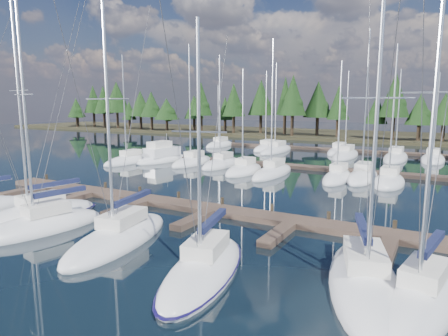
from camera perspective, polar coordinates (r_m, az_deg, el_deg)
The scene contains 13 objects.
ground at distance 39.85m, azimuth 7.53°, elevation -2.22°, with size 260.00×260.00×0.00m, color black.
far_shore at distance 97.70m, azimuth 20.68°, elevation 4.26°, with size 220.00×30.00×0.60m, color #302C1B.
main_dock at distance 28.73m, azimuth -1.88°, elevation -6.27°, with size 44.00×6.13×0.90m.
back_docks at distance 58.25m, azimuth 14.67°, elevation 1.40°, with size 50.00×21.80×0.40m.
front_sailboat_1 at distance 30.50m, azimuth -25.30°, elevation -6.09°, with size 4.76×9.63×15.78m.
front_sailboat_2 at distance 27.66m, azimuth -24.63°, elevation -7.54°, with size 4.28×8.59×15.24m.
front_sailboat_3 at distance 23.96m, azimuth -14.78°, elevation -9.59°, with size 4.60×9.76×14.76m.
front_sailboat_4 at distance 19.07m, azimuth -2.93°, elevation -14.35°, with size 4.79×9.28×12.17m.
front_sailboat_5 at distance 18.78m, azimuth 19.46°, elevation -15.26°, with size 5.57×10.21×14.72m.
front_sailboat_6 at distance 18.08m, azimuth 26.24°, elevation -16.62°, with size 3.82×8.31×15.05m.
back_sailboat_rows at distance 54.01m, azimuth 13.62°, elevation 0.91°, with size 44.43×32.13×16.61m.
motor_yacht_left at distance 55.01m, azimuth -8.83°, elevation 1.46°, with size 4.20×9.44×4.56m.
tree_line at distance 88.34m, azimuth 17.85°, elevation 8.67°, with size 185.25×11.69×13.35m.
Camera 1 is at (14.27, -6.35, 7.93)m, focal length 32.00 mm.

